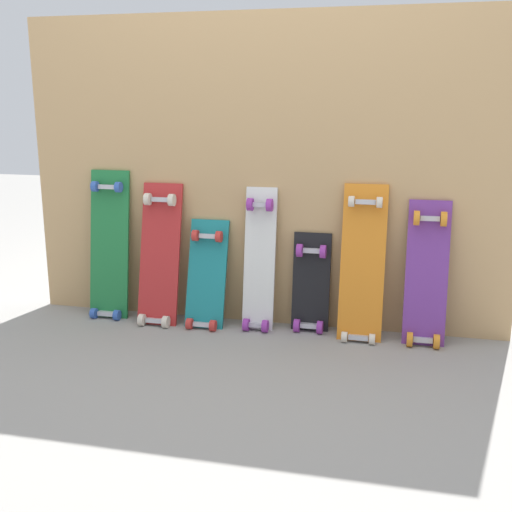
{
  "coord_description": "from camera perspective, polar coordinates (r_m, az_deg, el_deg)",
  "views": [
    {
      "loc": [
        0.72,
        -3.1,
        1.16
      ],
      "look_at": [
        0.0,
        -0.07,
        0.39
      ],
      "focal_mm": 44.4,
      "sensor_mm": 36.0,
      "label": 1
    }
  ],
  "objects": [
    {
      "name": "ground_plane",
      "position": [
        3.39,
        0.28,
        -6.18
      ],
      "size": [
        12.0,
        12.0,
        0.0
      ],
      "primitive_type": "plane",
      "color": "gray"
    },
    {
      "name": "plywood_wall_panel",
      "position": [
        3.27,
        0.57,
        7.41
      ],
      "size": [
        2.53,
        0.04,
        1.59
      ],
      "primitive_type": "cube",
      "color": "tan",
      "rests_on": "ground"
    },
    {
      "name": "skateboard_green",
      "position": [
        3.54,
        -13.09,
        0.48
      ],
      "size": [
        0.22,
        0.19,
        0.86
      ],
      "color": "#1E7238",
      "rests_on": "ground"
    },
    {
      "name": "skateboard_red",
      "position": [
        3.39,
        -8.71,
        -0.38
      ],
      "size": [
        0.22,
        0.25,
        0.8
      ],
      "color": "#B22626",
      "rests_on": "ground"
    },
    {
      "name": "skateboard_teal",
      "position": [
        3.33,
        -4.51,
        -2.2
      ],
      "size": [
        0.21,
        0.23,
        0.62
      ],
      "color": "#197A7F",
      "rests_on": "ground"
    },
    {
      "name": "skateboard_white",
      "position": [
        3.26,
        0.29,
        -0.82
      ],
      "size": [
        0.16,
        0.19,
        0.79
      ],
      "color": "silver",
      "rests_on": "ground"
    },
    {
      "name": "skateboard_black",
      "position": [
        3.27,
        4.95,
        -2.89
      ],
      "size": [
        0.19,
        0.14,
        0.57
      ],
      "color": "black",
      "rests_on": "ground"
    },
    {
      "name": "skateboard_orange",
      "position": [
        3.17,
        9.55,
        -1.25
      ],
      "size": [
        0.22,
        0.23,
        0.83
      ],
      "color": "orange",
      "rests_on": "ground"
    },
    {
      "name": "skateboard_purple",
      "position": [
        3.18,
        15.1,
        -2.04
      ],
      "size": [
        0.2,
        0.22,
        0.76
      ],
      "color": "#6B338C",
      "rests_on": "ground"
    }
  ]
}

